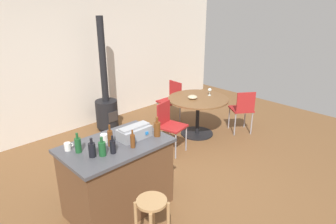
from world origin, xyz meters
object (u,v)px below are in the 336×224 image
bottle_3 (102,148)px  cup_0 (104,138)px  cup_1 (68,147)px  bottle_0 (92,150)px  wood_stove (106,105)px  bottle_4 (133,141)px  dining_table (198,107)px  wooden_stool (152,216)px  bottle_2 (78,145)px  folding_chair_near (169,123)px  kitchen_island (117,177)px  folding_chair_left (171,99)px  toolbox (135,132)px  bottle_6 (157,129)px  wine_glass (210,90)px  folding_chair_far (243,108)px  bottle_5 (113,146)px  serving_bowl (193,97)px

bottle_3 → cup_0: (0.19, 0.26, -0.03)m
cup_1 → bottle_0: bearing=-69.1°
wood_stove → bottle_3: wood_stove is taller
bottle_4 → dining_table: bearing=23.1°
wooden_stool → bottle_2: bearing=104.0°
folding_chair_near → bottle_0: bearing=-158.6°
kitchen_island → wood_stove: (1.29, 2.20, 0.06)m
bottle_4 → wood_stove: bearing=63.8°
dining_table → bottle_0: size_ratio=5.19×
kitchen_island → folding_chair_left: (2.52, 1.60, 0.05)m
kitchen_island → dining_table: bearing=17.7°
cup_0 → toolbox: bearing=-25.9°
folding_chair_left → toolbox: (-2.25, -1.64, 0.49)m
bottle_2 → kitchen_island: bearing=-15.8°
wooden_stool → cup_1: bearing=105.6°
folding_chair_left → bottle_3: bearing=-148.0°
bottle_6 → cup_1: (-0.98, 0.43, -0.05)m
toolbox → wine_glass: bearing=17.5°
wooden_stool → bottle_4: 0.86m
folding_chair_far → bottle_0: (-3.45, -0.29, 0.49)m
cup_0 → cup_1: (-0.41, 0.11, -0.01)m
bottle_0 → cup_0: 0.36m
kitchen_island → folding_chair_far: 3.10m
bottle_3 → cup_0: bearing=54.0°
folding_chair_far → bottle_0: bottle_0 is taller
folding_chair_far → cup_1: bearing=179.4°
cup_0 → cup_1: size_ratio=1.12×
bottle_3 → cup_1: bottle_3 is taller
folding_chair_far → wood_stove: bearing=132.2°
toolbox → wood_stove: bearing=65.5°
bottle_0 → cup_1: bearing=110.9°
wooden_stool → wood_stove: (1.46, 3.05, 0.05)m
toolbox → bottle_6: 0.28m
folding_chair_near → wood_stove: wood_stove is taller
bottle_0 → wine_glass: bearing=15.0°
bottle_5 → bottle_6: (0.65, -0.02, 0.02)m
wooden_stool → folding_chair_left: bearing=42.3°
kitchen_island → serving_bowl: (2.32, 0.83, 0.32)m
serving_bowl → kitchen_island: bearing=-160.4°
wooden_stool → folding_chair_near: 2.28m
folding_chair_left → cup_1: cup_1 is taller
dining_table → bottle_2: (-2.83, -0.66, 0.44)m
folding_chair_near → wooden_stool: bearing=-138.7°
folding_chair_near → serving_bowl: bearing=12.1°
bottle_4 → bottle_5: size_ratio=1.03×
wooden_stool → folding_chair_left: size_ratio=0.77×
cup_1 → folding_chair_near: bearing=11.7°
dining_table → bottle_3: bearing=-161.2°
bottle_2 → bottle_5: bottle_2 is taller
dining_table → cup_1: cup_1 is taller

